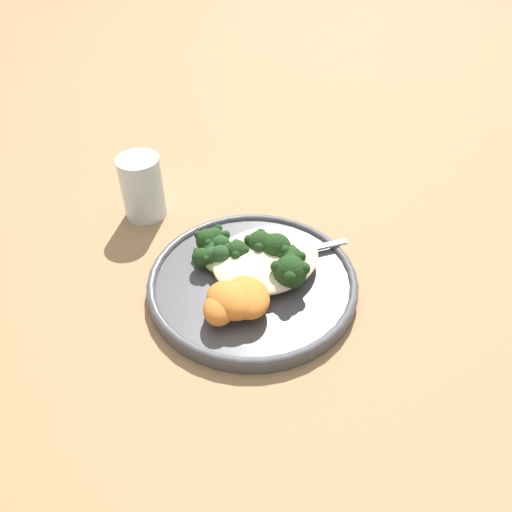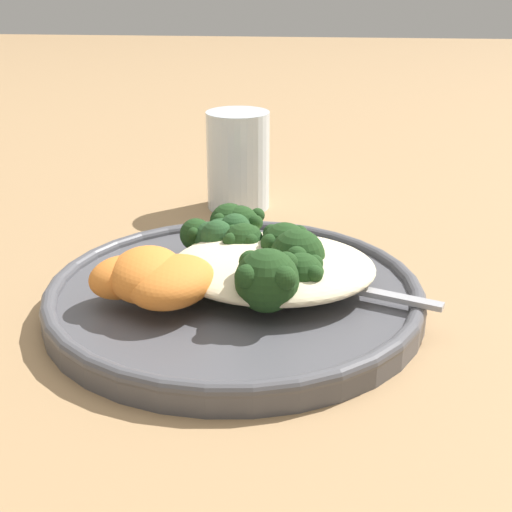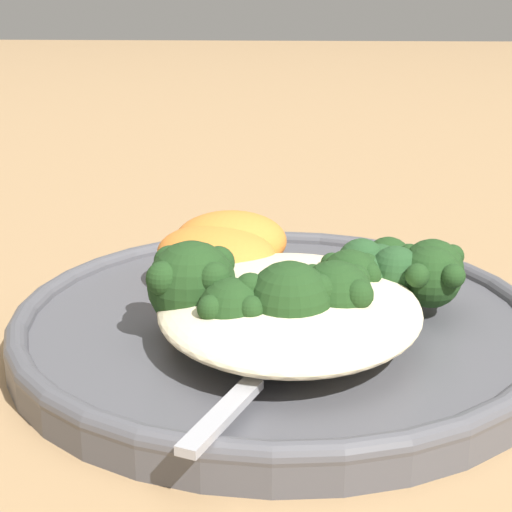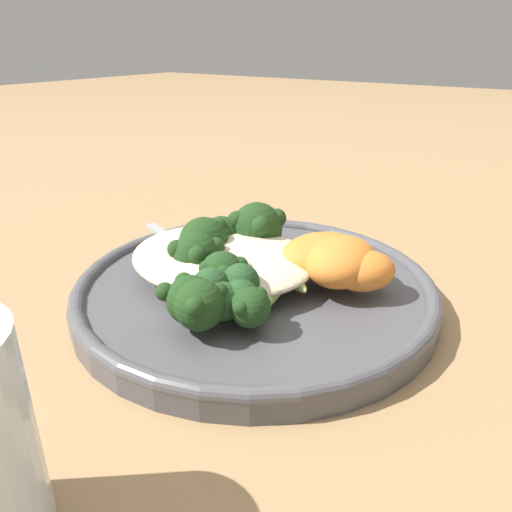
# 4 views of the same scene
# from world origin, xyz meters

# --- Properties ---
(ground_plane) EXTENTS (4.00, 4.00, 0.00)m
(ground_plane) POSITION_xyz_m (0.00, 0.00, 0.00)
(ground_plane) COLOR #9E7A51
(plate) EXTENTS (0.28, 0.28, 0.02)m
(plate) POSITION_xyz_m (0.01, 0.01, 0.01)
(plate) COLOR #4C4C51
(plate) RESTS_ON ground_plane
(quinoa_mound) EXTENTS (0.15, 0.13, 0.02)m
(quinoa_mound) POSITION_xyz_m (-0.02, 0.00, 0.03)
(quinoa_mound) COLOR beige
(quinoa_mound) RESTS_ON plate
(broccoli_stalk_0) EXTENTS (0.10, 0.08, 0.04)m
(broccoli_stalk_0) POSITION_xyz_m (-0.01, 0.04, 0.04)
(broccoli_stalk_0) COLOR #9EBC66
(broccoli_stalk_0) RESTS_ON plate
(broccoli_stalk_1) EXTENTS (0.10, 0.04, 0.03)m
(broccoli_stalk_1) POSITION_xyz_m (-0.02, 0.02, 0.04)
(broccoli_stalk_1) COLOR #9EBC66
(broccoli_stalk_1) RESTS_ON plate
(broccoli_stalk_2) EXTENTS (0.11, 0.05, 0.04)m
(broccoli_stalk_2) POSITION_xyz_m (-0.03, 0.00, 0.04)
(broccoli_stalk_2) COLOR #9EBC66
(broccoli_stalk_2) RESTS_ON plate
(broccoli_stalk_3) EXTENTS (0.09, 0.06, 0.04)m
(broccoli_stalk_3) POSITION_xyz_m (-0.02, -0.02, 0.04)
(broccoli_stalk_3) COLOR #9EBC66
(broccoli_stalk_3) RESTS_ON plate
(broccoli_stalk_4) EXTENTS (0.06, 0.07, 0.03)m
(broccoli_stalk_4) POSITION_xyz_m (0.01, -0.02, 0.04)
(broccoli_stalk_4) COLOR #9EBC66
(broccoli_stalk_4) RESTS_ON plate
(broccoli_stalk_5) EXTENTS (0.05, 0.11, 0.03)m
(broccoli_stalk_5) POSITION_xyz_m (0.02, -0.05, 0.04)
(broccoli_stalk_5) COLOR #9EBC66
(broccoli_stalk_5) RESTS_ON plate
(broccoli_stalk_6) EXTENTS (0.04, 0.12, 0.03)m
(broccoli_stalk_6) POSITION_xyz_m (0.03, -0.05, 0.04)
(broccoli_stalk_6) COLOR #9EBC66
(broccoli_stalk_6) RESTS_ON plate
(broccoli_stalk_7) EXTENTS (0.04, 0.09, 0.03)m
(broccoli_stalk_7) POSITION_xyz_m (0.05, -0.04, 0.03)
(broccoli_stalk_7) COLOR #9EBC66
(broccoli_stalk_7) RESTS_ON plate
(sweet_potato_chunk_0) EXTENTS (0.08, 0.09, 0.03)m
(sweet_potato_chunk_0) POSITION_xyz_m (0.05, 0.04, 0.04)
(sweet_potato_chunk_0) COLOR orange
(sweet_potato_chunk_0) RESTS_ON plate
(sweet_potato_chunk_1) EXTENTS (0.06, 0.06, 0.03)m
(sweet_potato_chunk_1) POSITION_xyz_m (0.09, 0.04, 0.04)
(sweet_potato_chunk_1) COLOR orange
(sweet_potato_chunk_1) RESTS_ON plate
(sweet_potato_chunk_2) EXTENTS (0.06, 0.07, 0.03)m
(sweet_potato_chunk_2) POSITION_xyz_m (0.07, 0.04, 0.04)
(sweet_potato_chunk_2) COLOR orange
(sweet_potato_chunk_2) RESTS_ON plate
(kale_tuft) EXTENTS (0.05, 0.05, 0.03)m
(kale_tuft) POSITION_xyz_m (0.02, -0.05, 0.04)
(kale_tuft) COLOR #234723
(kale_tuft) RESTS_ON plate
(spoon) EXTENTS (0.10, 0.05, 0.01)m
(spoon) POSITION_xyz_m (-0.07, 0.01, 0.03)
(spoon) COLOR #A3A3A8
(spoon) RESTS_ON plate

